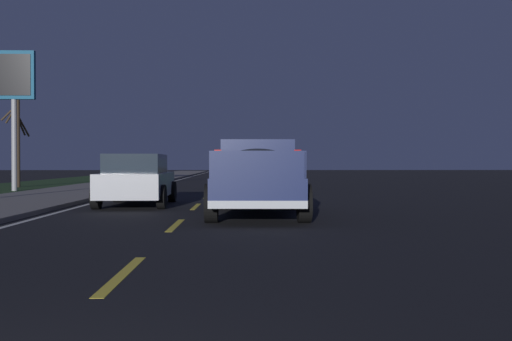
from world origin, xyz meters
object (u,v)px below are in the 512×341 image
sedan_black (246,170)px  gas_price_sign (14,86)px  pickup_truck (258,175)px  bare_tree_far (17,140)px  sedan_green (253,173)px  sedan_silver (137,179)px

sedan_black → gas_price_sign: 16.48m
pickup_truck → bare_tree_far: bearing=36.4°
gas_price_sign → bare_tree_far: bearing=19.2°
sedan_black → gas_price_sign: bearing=138.4°
sedan_green → bare_tree_far: size_ratio=0.96×
gas_price_sign → bare_tree_far: 4.94m
sedan_green → bare_tree_far: bare_tree_far is taller
bare_tree_far → pickup_truck: bearing=-143.6°
pickup_truck → gas_price_sign: gas_price_sign is taller
sedan_black → sedan_silver: bearing=170.8°
sedan_black → bare_tree_far: (-7.83, 12.07, 1.68)m
sedan_silver → gas_price_sign: bearing=38.3°
sedan_silver → sedan_green: 10.83m
sedan_black → sedan_silver: 21.36m
pickup_truck → sedan_black: size_ratio=1.23×
sedan_black → gas_price_sign: size_ratio=0.70×
sedan_black → sedan_silver: same height
gas_price_sign → pickup_truck: bearing=-139.1°
pickup_truck → sedan_green: pickup_truck is taller
sedan_black → sedan_silver: size_ratio=1.00×
sedan_black → sedan_green: (-10.90, -0.25, 0.00)m
sedan_silver → sedan_green: (10.19, -3.67, 0.00)m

